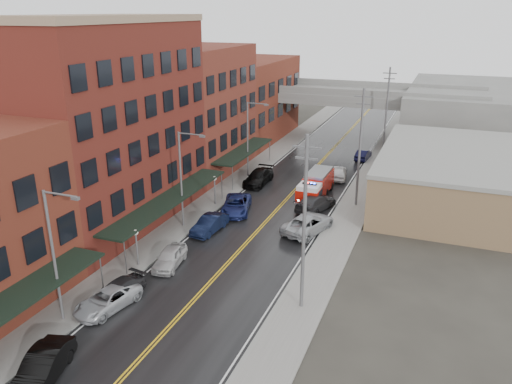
% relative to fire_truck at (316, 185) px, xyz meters
% --- Properties ---
extents(road, '(11.00, 160.00, 0.02)m').
position_rel_fire_truck_xyz_m(road, '(-2.69, -5.78, -1.43)').
color(road, black).
rests_on(road, ground).
extents(sidewalk_left, '(3.00, 160.00, 0.15)m').
position_rel_fire_truck_xyz_m(sidewalk_left, '(-9.99, -5.78, -1.37)').
color(sidewalk_left, slate).
rests_on(sidewalk_left, ground).
extents(sidewalk_right, '(3.00, 160.00, 0.15)m').
position_rel_fire_truck_xyz_m(sidewalk_right, '(4.61, -5.78, -1.37)').
color(sidewalk_right, slate).
rests_on(sidewalk_right, ground).
extents(curb_left, '(0.30, 160.00, 0.15)m').
position_rel_fire_truck_xyz_m(curb_left, '(-8.34, -5.78, -1.37)').
color(curb_left, gray).
rests_on(curb_left, ground).
extents(curb_right, '(0.30, 160.00, 0.15)m').
position_rel_fire_truck_xyz_m(curb_right, '(2.96, -5.78, -1.37)').
color(curb_right, gray).
rests_on(curb_right, ground).
extents(brick_building_b, '(9.00, 20.00, 18.00)m').
position_rel_fire_truck_xyz_m(brick_building_b, '(-15.99, -12.78, 7.56)').
color(brick_building_b, '#5B1C18').
rests_on(brick_building_b, ground).
extents(brick_building_c, '(9.00, 15.00, 15.00)m').
position_rel_fire_truck_xyz_m(brick_building_c, '(-15.99, 4.72, 6.06)').
color(brick_building_c, maroon).
rests_on(brick_building_c, ground).
extents(brick_building_far, '(9.00, 20.00, 12.00)m').
position_rel_fire_truck_xyz_m(brick_building_far, '(-15.99, 22.22, 4.56)').
color(brick_building_far, brown).
rests_on(brick_building_far, ground).
extents(tan_building, '(14.00, 22.00, 5.00)m').
position_rel_fire_truck_xyz_m(tan_building, '(13.31, 4.22, 1.06)').
color(tan_building, olive).
rests_on(tan_building, ground).
extents(right_far_block, '(18.00, 30.00, 8.00)m').
position_rel_fire_truck_xyz_m(right_far_block, '(15.31, 34.22, 2.56)').
color(right_far_block, slate).
rests_on(right_far_block, ground).
extents(awning_1, '(2.60, 18.00, 3.09)m').
position_rel_fire_truck_xyz_m(awning_1, '(-10.18, -12.78, 1.55)').
color(awning_1, black).
rests_on(awning_1, ground).
extents(awning_2, '(2.60, 13.00, 3.09)m').
position_rel_fire_truck_xyz_m(awning_2, '(-10.18, 4.72, 1.55)').
color(awning_2, black).
rests_on(awning_2, ground).
extents(globe_lamp_1, '(0.44, 0.44, 3.12)m').
position_rel_fire_truck_xyz_m(globe_lamp_1, '(-9.09, -19.78, 0.87)').
color(globe_lamp_1, '#59595B').
rests_on(globe_lamp_1, ground).
extents(globe_lamp_2, '(0.44, 0.44, 3.12)m').
position_rel_fire_truck_xyz_m(globe_lamp_2, '(-9.09, -5.78, 0.87)').
color(globe_lamp_2, '#59595B').
rests_on(globe_lamp_2, ground).
extents(street_lamp_0, '(2.64, 0.22, 9.00)m').
position_rel_fire_truck_xyz_m(street_lamp_0, '(-9.24, -27.78, 3.75)').
color(street_lamp_0, '#59595B').
rests_on(street_lamp_0, ground).
extents(street_lamp_1, '(2.64, 0.22, 9.00)m').
position_rel_fire_truck_xyz_m(street_lamp_1, '(-9.24, -11.78, 3.75)').
color(street_lamp_1, '#59595B').
rests_on(street_lamp_1, ground).
extents(street_lamp_2, '(2.64, 0.22, 9.00)m').
position_rel_fire_truck_xyz_m(street_lamp_2, '(-9.24, 4.22, 3.75)').
color(street_lamp_2, '#59595B').
rests_on(street_lamp_2, ground).
extents(utility_pole_0, '(1.80, 0.24, 12.00)m').
position_rel_fire_truck_xyz_m(utility_pole_0, '(4.51, -20.78, 4.87)').
color(utility_pole_0, '#59595B').
rests_on(utility_pole_0, ground).
extents(utility_pole_1, '(1.80, 0.24, 12.00)m').
position_rel_fire_truck_xyz_m(utility_pole_1, '(4.51, -0.78, 4.87)').
color(utility_pole_1, '#59595B').
rests_on(utility_pole_1, ground).
extents(utility_pole_2, '(1.80, 0.24, 12.00)m').
position_rel_fire_truck_xyz_m(utility_pole_2, '(4.51, 19.22, 4.87)').
color(utility_pole_2, '#59595B').
rests_on(utility_pole_2, ground).
extents(overpass, '(40.00, 10.00, 7.50)m').
position_rel_fire_truck_xyz_m(overpass, '(-2.69, 26.22, 4.55)').
color(overpass, slate).
rests_on(overpass, ground).
extents(fire_truck, '(3.00, 7.31, 2.66)m').
position_rel_fire_truck_xyz_m(fire_truck, '(0.00, 0.00, 0.00)').
color(fire_truck, '#B11208').
rests_on(fire_truck, ground).
extents(parked_car_left_1, '(3.05, 5.22, 1.63)m').
position_rel_fire_truck_xyz_m(parked_car_left_1, '(-6.58, -32.59, -0.63)').
color(parked_car_left_1, black).
rests_on(parked_car_left_1, ground).
extents(parked_car_left_2, '(3.14, 5.19, 1.35)m').
position_rel_fire_truck_xyz_m(parked_car_left_2, '(-7.61, -25.58, -0.77)').
color(parked_car_left_2, '#AEB1B7').
rests_on(parked_car_left_2, ground).
extents(parked_car_left_3, '(2.57, 4.81, 1.33)m').
position_rel_fire_truck_xyz_m(parked_car_left_3, '(-7.65, -24.48, -0.78)').
color(parked_car_left_3, black).
rests_on(parked_car_left_3, ground).
extents(parked_car_left_4, '(2.38, 4.53, 1.47)m').
position_rel_fire_truck_xyz_m(parked_car_left_4, '(-6.78, -18.83, -0.70)').
color(parked_car_left_4, '#B3B3B3').
rests_on(parked_car_left_4, ground).
extents(parked_car_left_5, '(1.99, 4.68, 1.50)m').
position_rel_fire_truck_xyz_m(parked_car_left_5, '(-6.69, -11.96, -0.69)').
color(parked_car_left_5, black).
rests_on(parked_car_left_5, ground).
extents(parked_car_left_6, '(3.98, 6.07, 1.55)m').
position_rel_fire_truck_xyz_m(parked_car_left_6, '(-6.29, -6.76, -0.66)').
color(parked_car_left_6, navy).
rests_on(parked_car_left_6, ground).
extents(parked_car_left_7, '(2.29, 5.61, 1.63)m').
position_rel_fire_truck_xyz_m(parked_car_left_7, '(-7.28, 2.06, -0.63)').
color(parked_car_left_7, black).
rests_on(parked_car_left_7, ground).
extents(parked_car_right_0, '(4.29, 6.46, 1.65)m').
position_rel_fire_truck_xyz_m(parked_car_right_0, '(1.61, -8.70, -0.62)').
color(parked_car_right_0, '#A3A7AB').
rests_on(parked_car_right_0, ground).
extents(parked_car_right_1, '(3.70, 5.86, 1.58)m').
position_rel_fire_truck_xyz_m(parked_car_right_1, '(0.91, -3.31, -0.65)').
color(parked_car_right_1, '#2A2B2D').
rests_on(parked_car_right_1, ground).
extents(parked_car_right_2, '(2.62, 4.92, 1.59)m').
position_rel_fire_truck_xyz_m(parked_car_right_2, '(0.91, 7.30, -0.64)').
color(parked_car_right_2, white).
rests_on(parked_car_right_2, ground).
extents(parked_car_right_3, '(1.73, 4.26, 1.37)m').
position_rel_fire_truck_xyz_m(parked_car_right_3, '(2.31, 16.42, -0.75)').
color(parked_car_right_3, black).
rests_on(parked_car_right_3, ground).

